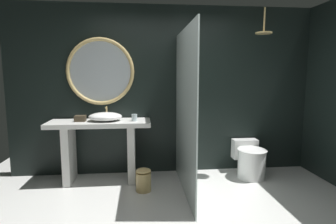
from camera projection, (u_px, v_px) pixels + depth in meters
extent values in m
cube|color=black|center=(166.00, 91.00, 4.33)|extent=(4.80, 0.10, 2.60)
cube|color=silver|center=(100.00, 123.00, 3.95)|extent=(1.45, 0.54, 0.07)
cube|color=silver|center=(69.00, 154.00, 3.97)|extent=(0.10, 0.46, 0.83)
cube|color=silver|center=(132.00, 152.00, 4.06)|extent=(0.10, 0.46, 0.83)
ellipsoid|color=white|center=(105.00, 117.00, 3.94)|extent=(0.48, 0.39, 0.12)
cylinder|color=tan|center=(107.00, 113.00, 4.11)|extent=(0.02, 0.02, 0.19)
cylinder|color=tan|center=(106.00, 107.00, 4.05)|extent=(0.02, 0.11, 0.02)
cylinder|color=silver|center=(134.00, 118.00, 3.94)|extent=(0.08, 0.08, 0.10)
cube|color=#3D3323|center=(80.00, 118.00, 3.91)|extent=(0.15, 0.13, 0.08)
torus|color=tan|center=(100.00, 72.00, 4.10)|extent=(1.01, 0.06, 1.01)
cylinder|color=#B2BCC1|center=(101.00, 72.00, 4.11)|extent=(0.92, 0.01, 0.92)
cube|color=silver|center=(185.00, 112.00, 3.55)|extent=(0.02, 1.57, 2.13)
cylinder|color=tan|center=(264.00, 20.00, 3.91)|extent=(0.02, 0.02, 0.34)
cylinder|color=tan|center=(264.00, 33.00, 3.93)|extent=(0.24, 0.24, 0.02)
cylinder|color=white|center=(252.00, 164.00, 4.14)|extent=(0.41, 0.41, 0.43)
ellipsoid|color=white|center=(252.00, 150.00, 4.11)|extent=(0.43, 0.47, 0.02)
cube|color=white|center=(245.00, 149.00, 4.41)|extent=(0.39, 0.18, 0.31)
cylinder|color=tan|center=(143.00, 182.00, 3.68)|extent=(0.21, 0.21, 0.25)
ellipsoid|color=tan|center=(143.00, 171.00, 3.66)|extent=(0.21, 0.21, 0.06)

